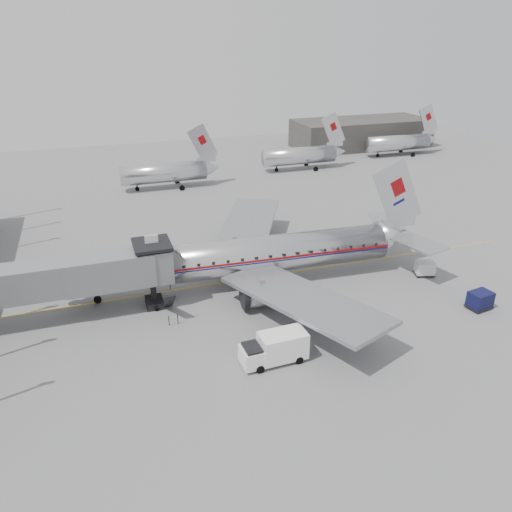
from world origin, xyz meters
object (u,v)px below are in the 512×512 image
Objects in this scene: baggage_cart_navy at (480,300)px; baggage_cart_white at (425,268)px; service_van at (275,348)px; airliner at (249,256)px; ramp_worker at (263,284)px.

baggage_cart_white is (-0.63, 7.63, -0.08)m from baggage_cart_navy.
service_van reaches higher than baggage_cart_white.
baggage_cart_white is (18.41, -4.34, -2.26)m from airliner.
baggage_cart_navy is 7.66m from baggage_cart_white.
service_van is 2.25× the size of baggage_cart_white.
airliner is 7.26× the size of service_van.
airliner is at bearing 139.36° from baggage_cart_navy.
airliner is at bearing 67.30° from ramp_worker.
ramp_worker is at bearing 143.10° from baggage_cart_navy.
service_van is at bearing -137.81° from baggage_cart_white.
airliner is 24.11× the size of ramp_worker.
ramp_worker is at bearing -67.57° from airliner.
airliner is 3.16m from ramp_worker.
baggage_cart_navy is (21.36, 1.53, -0.39)m from service_van.
airliner reaches higher than ramp_worker.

